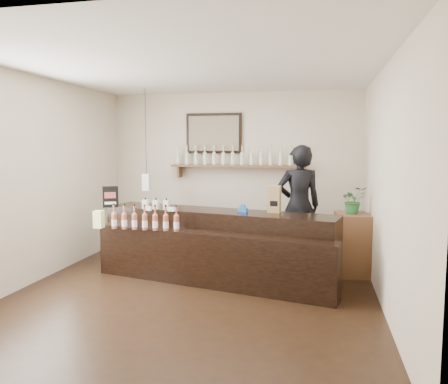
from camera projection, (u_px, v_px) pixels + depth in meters
ground at (196, 291)px, 5.59m from camera, size 5.00×5.00×0.00m
room_shell at (195, 158)px, 5.41m from camera, size 5.00×5.00×5.00m
back_wall_decor at (224, 152)px, 7.75m from camera, size 2.66×0.96×1.69m
counter at (214, 247)px, 6.08m from camera, size 3.45×1.62×1.11m
promo_sign at (111, 197)px, 6.42m from camera, size 0.21×0.11×0.31m
paper_bag at (274, 199)px, 5.93m from camera, size 0.18×0.15×0.37m
tape_dispenser at (243, 209)px, 5.99m from camera, size 0.14×0.09×0.11m
side_cabinet at (352, 244)px, 6.30m from camera, size 0.51×0.66×0.89m
potted_plant at (353, 200)px, 6.24m from camera, size 0.44×0.41×0.39m
shopkeeper at (299, 198)px, 6.73m from camera, size 0.88×0.71×2.11m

